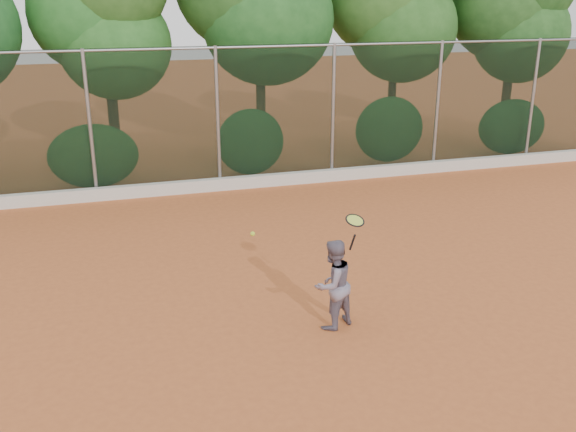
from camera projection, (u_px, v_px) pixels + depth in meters
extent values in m
plane|color=#BE5D2C|center=(307.00, 313.00, 9.91)|extent=(80.00, 80.00, 0.00)
cube|color=beige|center=(221.00, 184.00, 16.03)|extent=(24.00, 0.20, 0.30)
imported|color=slate|center=(333.00, 284.00, 9.29)|extent=(0.81, 0.74, 1.36)
cube|color=black|center=(218.00, 119.00, 15.66)|extent=(24.00, 0.01, 3.50)
cylinder|color=gray|center=(215.00, 48.00, 15.10)|extent=(24.00, 0.06, 0.06)
cylinder|color=gray|center=(90.00, 126.00, 14.85)|extent=(0.09, 0.09, 3.50)
cylinder|color=gray|center=(218.00, 119.00, 15.66)|extent=(0.09, 0.09, 3.50)
cylinder|color=gray|center=(333.00, 113.00, 16.47)|extent=(0.09, 0.09, 3.50)
cylinder|color=gray|center=(437.00, 107.00, 17.28)|extent=(0.09, 0.09, 3.50)
cylinder|color=gray|center=(532.00, 102.00, 18.10)|extent=(0.09, 0.09, 3.50)
cylinder|color=#3B2616|center=(115.00, 129.00, 17.27)|extent=(0.28, 0.28, 2.40)
ellipsoid|color=#265E20|center=(115.00, 45.00, 16.51)|extent=(2.90, 2.40, 2.80)
ellipsoid|color=#205D20|center=(92.00, 12.00, 16.39)|extent=(3.20, 2.70, 3.10)
cylinder|color=#44301A|center=(261.00, 112.00, 17.99)|extent=(0.26, 0.26, 3.00)
ellipsoid|color=#2F722B|center=(268.00, 19.00, 17.13)|extent=(3.60, 3.00, 3.50)
cylinder|color=#412719|center=(391.00, 109.00, 19.33)|extent=(0.24, 0.24, 2.70)
ellipsoid|color=#23521C|center=(403.00, 28.00, 18.51)|extent=(3.20, 2.70, 3.10)
cylinder|color=#462D1B|center=(505.00, 109.00, 20.00)|extent=(0.28, 0.28, 2.50)
ellipsoid|color=#316827|center=(521.00, 34.00, 19.22)|extent=(3.00, 2.50, 2.90)
ellipsoid|color=#306325|center=(503.00, 6.00, 19.09)|extent=(3.30, 2.80, 3.20)
ellipsoid|color=#36742C|center=(94.00, 156.00, 15.87)|extent=(2.20, 1.16, 1.60)
ellipsoid|color=#2C702A|center=(251.00, 142.00, 16.92)|extent=(1.80, 1.04, 1.76)
ellipsoid|color=#2E6E29|center=(389.00, 129.00, 17.97)|extent=(2.00, 1.10, 1.84)
ellipsoid|color=#276225|center=(512.00, 127.00, 19.10)|extent=(2.16, 1.12, 1.64)
cylinder|color=black|center=(352.00, 242.00, 9.06)|extent=(0.06, 0.14, 0.27)
torus|color=black|center=(355.00, 220.00, 8.89)|extent=(0.33, 0.32, 0.13)
cylinder|color=#C4D33E|center=(355.00, 220.00, 8.89)|extent=(0.28, 0.27, 0.09)
sphere|color=#B4D12F|center=(253.00, 234.00, 8.35)|extent=(0.06, 0.06, 0.06)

